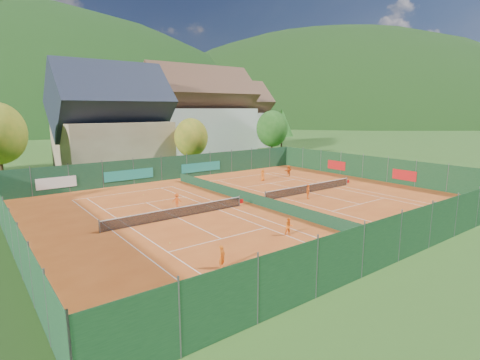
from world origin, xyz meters
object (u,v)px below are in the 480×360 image
at_px(hotel_block_a, 200,117).
at_px(player_right_far_b, 289,171).
at_px(hotel_block_b, 234,119).
at_px(player_left_mid, 289,227).
at_px(chalet, 112,124).
at_px(player_right_near, 308,192).
at_px(player_right_far_a, 263,175).
at_px(ball_hopper, 436,204).
at_px(player_left_near, 222,257).
at_px(player_left_far, 177,200).

height_order(hotel_block_a, player_right_far_b, hotel_block_a).
height_order(hotel_block_b, player_left_mid, hotel_block_b).
relative_size(chalet, player_right_far_b, 10.68).
bearing_deg(player_right_far_b, player_right_near, 49.11).
bearing_deg(chalet, player_right_far_b, -53.25).
distance_m(hotel_block_a, player_right_far_b, 28.48).
xyz_separation_m(hotel_block_a, player_left_mid, (-19.73, -44.72, -6.73)).
distance_m(chalet, player_right_near, 33.59).
xyz_separation_m(hotel_block_a, player_right_far_a, (-7.61, -27.70, -6.65)).
relative_size(ball_hopper, player_right_far_b, 0.53).
bearing_deg(player_left_near, player_right_far_b, 7.94).
distance_m(hotel_block_b, player_right_far_a, 42.14).
bearing_deg(ball_hopper, player_left_near, 176.77).
bearing_deg(ball_hopper, player_right_far_a, 99.56).
distance_m(player_left_far, player_right_far_a, 15.66).
height_order(ball_hopper, player_left_mid, player_left_mid).
bearing_deg(player_left_mid, player_right_far_a, 76.09).
height_order(ball_hopper, player_left_far, player_left_far).
distance_m(player_right_near, player_right_far_a, 10.61).
xyz_separation_m(hotel_block_a, player_right_near, (-10.40, -37.93, -6.64)).
bearing_deg(player_left_mid, player_left_near, -144.57).
relative_size(player_left_near, player_left_far, 1.05).
height_order(ball_hopper, player_right_far_b, player_right_far_b).
relative_size(hotel_block_b, player_right_far_a, 11.82).
bearing_deg(chalet, hotel_block_b, 22.99).
xyz_separation_m(player_left_mid, player_right_far_b, (16.82, 17.17, 0.11)).
height_order(hotel_block_a, hotel_block_b, hotel_block_a).
xyz_separation_m(player_left_far, player_right_far_b, (19.50, 5.25, 0.11)).
xyz_separation_m(hotel_block_a, hotel_block_b, (14.00, 8.00, -0.76)).
relative_size(chalet, player_left_near, 11.83).
xyz_separation_m(hotel_block_a, ball_hopper, (-4.23, -47.71, -6.83)).
distance_m(player_left_far, player_right_near, 13.06).
relative_size(hotel_block_a, player_right_far_a, 14.78).
bearing_deg(player_left_far, chalet, -62.34).
bearing_deg(hotel_block_a, player_left_near, -119.90).
distance_m(chalet, player_left_mid, 39.18).
relative_size(player_left_near, player_right_near, 0.92).
relative_size(player_left_mid, player_right_far_a, 0.89).
bearing_deg(player_right_far_a, player_left_mid, 32.44).
xyz_separation_m(hotel_block_b, player_left_near, (-40.71, -54.45, -5.93)).
bearing_deg(player_left_far, hotel_block_a, -89.43).
bearing_deg(player_right_far_b, ball_hopper, 81.14).
bearing_deg(player_left_near, chalet, 48.70).
bearing_deg(player_right_far_b, player_left_far, 9.97).
xyz_separation_m(player_left_near, player_right_far_b, (23.80, 18.90, 0.07)).
distance_m(chalet, player_left_far, 27.67).
relative_size(ball_hopper, player_left_far, 0.61).
height_order(hotel_block_a, ball_hopper, hotel_block_a).
distance_m(player_left_mid, player_left_far, 12.22).
relative_size(hotel_block_a, player_right_far_b, 14.24).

